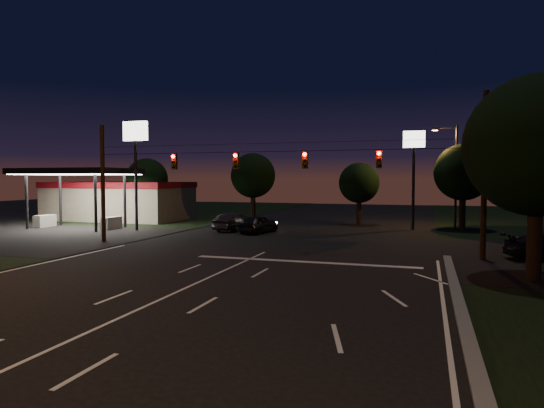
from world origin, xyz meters
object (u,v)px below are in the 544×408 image
at_px(tree_right_near, 537,148).
at_px(car_oncoming_b, 235,222).
at_px(utility_pole_right, 482,260).
at_px(car_oncoming_a, 258,224).

distance_m(tree_right_near, car_oncoming_b, 24.86).
bearing_deg(utility_pole_right, tree_right_near, -72.47).
bearing_deg(car_oncoming_a, utility_pole_right, 162.97).
distance_m(utility_pole_right, tree_right_near, 7.61).
bearing_deg(tree_right_near, car_oncoming_b, 144.01).
height_order(tree_right_near, car_oncoming_a, tree_right_near).
bearing_deg(tree_right_near, car_oncoming_a, 142.46).
distance_m(tree_right_near, car_oncoming_a, 22.34).
xyz_separation_m(tree_right_near, car_oncoming_b, (-19.71, 14.32, -4.94)).
distance_m(car_oncoming_a, car_oncoming_b, 2.65).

